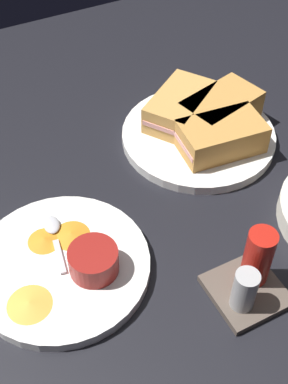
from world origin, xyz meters
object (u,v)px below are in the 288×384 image
sandwich_half_far (221,109)px  spoon_by_dark_ramekin (197,130)px  plate_chips_companion (62,266)px  sandwich_half_near (221,136)px  spoon_by_gravy_ramekin (54,232)px  sandwich_half_extra (180,107)px  ramekin_dark_sauce (180,104)px  plate_sandwich_main (198,136)px  condiment_caddy (251,275)px  ramekin_light_gravy (93,260)px

sandwich_half_far → spoon_by_dark_ramekin: bearing=8.9°
sandwich_half_far → plate_chips_companion: size_ratio=0.62×
sandwich_half_near → spoon_by_gravy_ramekin: bearing=8.5°
sandwich_half_extra → ramekin_dark_sauce: 1.30cm
plate_sandwich_main → plate_chips_companion: (29.62, 14.07, 0.00)cm
sandwich_half_near → condiment_caddy: bearing=65.4°
spoon_by_gravy_ramekin → ramekin_dark_sauce: bearing=-152.4°
spoon_by_gravy_ramekin → spoon_by_dark_ramekin: bearing=-161.8°
plate_sandwich_main → sandwich_half_far: 5.79cm
spoon_by_dark_ramekin → spoon_by_gravy_ramekin: bearing=18.2°
ramekin_light_gravy → spoon_by_gravy_ramekin: bearing=-71.1°
plate_sandwich_main → spoon_by_dark_ramekin: (0.14, -0.26, 1.16)cm
ramekin_light_gravy → plate_sandwich_main: bearing=-146.9°
sandwich_half_far → ramekin_light_gravy: bearing=30.3°
plate_sandwich_main → sandwich_half_extra: 5.79cm
ramekin_dark_sauce → condiment_caddy: (9.31, 33.68, -0.13)cm
plate_sandwich_main → spoon_by_dark_ramekin: spoon_by_dark_ramekin is taller
sandwich_half_near → sandwich_half_far: bearing=-122.8°
plate_sandwich_main → plate_chips_companion: bearing=25.4°
ramekin_light_gravy → ramekin_dark_sauce: bearing=-138.6°
ramekin_dark_sauce → condiment_caddy: size_ratio=0.71×
sandwich_half_near → ramekin_dark_sauce: 10.52cm
ramekin_dark_sauce → spoon_by_dark_ramekin: bearing=91.8°
sandwich_half_far → ramekin_dark_sauce: size_ratio=2.15×
spoon_by_gravy_ramekin → plate_sandwich_main: bearing=-162.3°
condiment_caddy → spoon_by_dark_ramekin: bearing=-108.6°
sandwich_half_extra → spoon_by_dark_ramekin: size_ratio=1.52×
ramekin_dark_sauce → spoon_by_dark_ramekin: 5.67cm
sandwich_half_near → sandwich_half_far: (-3.70, -5.73, 0.00)cm
sandwich_half_extra → plate_chips_companion: sandwich_half_extra is taller
sandwich_half_far → spoon_by_gravy_ramekin: (33.50, 10.20, -2.04)cm
sandwich_half_near → ramekin_light_gravy: sandwich_half_near is taller
ramekin_dark_sauce → ramekin_light_gravy: same height
sandwich_half_near → condiment_caddy: 25.58cm
ramekin_dark_sauce → condiment_caddy: 34.94cm
ramekin_dark_sauce → spoon_by_dark_ramekin: ramekin_dark_sauce is taller
spoon_by_gravy_ramekin → sandwich_half_near: bearing=-171.5°
ramekin_light_gravy → sandwich_half_extra: bearing=-139.1°
sandwich_half_far → plate_chips_companion: 37.64cm
ramekin_dark_sauce → plate_chips_companion: ramekin_dark_sauce is taller
ramekin_dark_sauce → sandwich_half_far: bearing=137.0°
sandwich_half_near → spoon_by_gravy_ramekin: 30.20cm
spoon_by_dark_ramekin → ramekin_light_gravy: size_ratio=1.54×
sandwich_half_extra → spoon_by_gravy_ramekin: sandwich_half_extra is taller
sandwich_half_extra → ramekin_dark_sauce: (-0.70, -0.99, -0.47)cm
plate_sandwich_main → sandwich_half_near: sandwich_half_near is taller
sandwich_half_near → sandwich_half_far: size_ratio=0.95×
plate_chips_companion → ramekin_dark_sauce: bearing=-146.0°
ramekin_light_gravy → sandwich_half_near: bearing=-155.6°
sandwich_half_near → sandwich_half_far: same height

